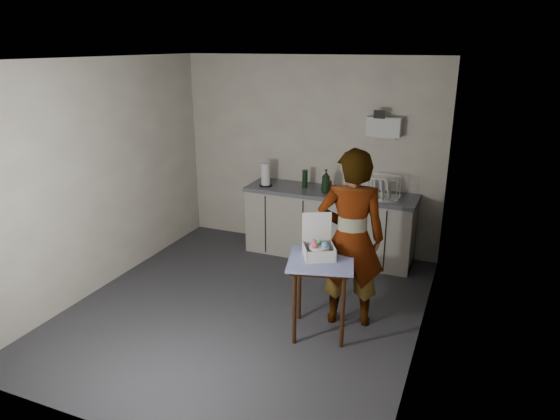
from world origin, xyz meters
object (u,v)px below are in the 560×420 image
at_px(dish_rack, 383,193).
at_px(standing_man, 351,239).
at_px(side_table, 321,269).
at_px(soap_bottle, 326,181).
at_px(bakery_box, 319,248).
at_px(soda_can, 329,186).
at_px(kitchen_counter, 329,226).
at_px(paper_towel, 266,175).
at_px(dark_bottle, 305,179).

bearing_deg(dish_rack, standing_man, -90.58).
relative_size(side_table, soap_bottle, 2.60).
bearing_deg(bakery_box, soda_can, 75.72).
relative_size(soda_can, bakery_box, 0.34).
bearing_deg(side_table, kitchen_counter, 90.08).
bearing_deg(kitchen_counter, side_table, -75.57).
relative_size(side_table, dish_rack, 2.06).
height_order(kitchen_counter, paper_towel, paper_towel).
distance_m(standing_man, paper_towel, 2.12).
relative_size(soap_bottle, soda_can, 2.20).
relative_size(side_table, paper_towel, 2.55).
distance_m(soap_bottle, soda_can, 0.11).
distance_m(paper_towel, dish_rack, 1.57).
bearing_deg(paper_towel, dark_bottle, 10.87).
xyz_separation_m(side_table, soap_bottle, (-0.51, 1.77, 0.37)).
bearing_deg(paper_towel, bakery_box, -52.48).
bearing_deg(side_table, paper_towel, 113.26).
height_order(kitchen_counter, dish_rack, dish_rack).
bearing_deg(standing_man, dish_rack, -106.10).
xyz_separation_m(kitchen_counter, soap_bottle, (-0.04, -0.08, 0.64)).
height_order(dark_bottle, bakery_box, bakery_box).
height_order(kitchen_counter, side_table, kitchen_counter).
xyz_separation_m(soap_bottle, soda_can, (0.02, 0.07, -0.08)).
bearing_deg(bakery_box, kitchen_counter, 75.09).
bearing_deg(bakery_box, soap_bottle, 76.92).
distance_m(kitchen_counter, soda_can, 0.55).
bearing_deg(paper_towel, kitchen_counter, 5.98).
xyz_separation_m(paper_towel, bakery_box, (1.31, -1.70, -0.17)).
relative_size(kitchen_counter, bakery_box, 5.56).
relative_size(kitchen_counter, soap_bottle, 7.36).
xyz_separation_m(soda_can, bakery_box, (0.45, -1.79, -0.10)).
distance_m(kitchen_counter, dish_rack, 0.88).
height_order(kitchen_counter, bakery_box, bakery_box).
distance_m(soda_can, bakery_box, 1.84).
xyz_separation_m(standing_man, bakery_box, (-0.24, -0.26, -0.03)).
height_order(kitchen_counter, standing_man, standing_man).
bearing_deg(standing_man, paper_towel, -58.36).
distance_m(soap_bottle, paper_towel, 0.84).
bearing_deg(dish_rack, kitchen_counter, 178.10).
bearing_deg(dark_bottle, bakery_box, -66.46).
height_order(soap_bottle, bakery_box, soap_bottle).
bearing_deg(kitchen_counter, bakery_box, -76.51).
height_order(standing_man, soap_bottle, standing_man).
bearing_deg(soap_bottle, paper_towel, -179.30).
height_order(side_table, bakery_box, bakery_box).
distance_m(soap_bottle, dark_bottle, 0.33).
bearing_deg(soap_bottle, kitchen_counter, 64.59).
relative_size(kitchen_counter, dark_bottle, 9.15).
bearing_deg(standing_man, side_table, 42.10).
relative_size(soda_can, dish_rack, 0.36).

